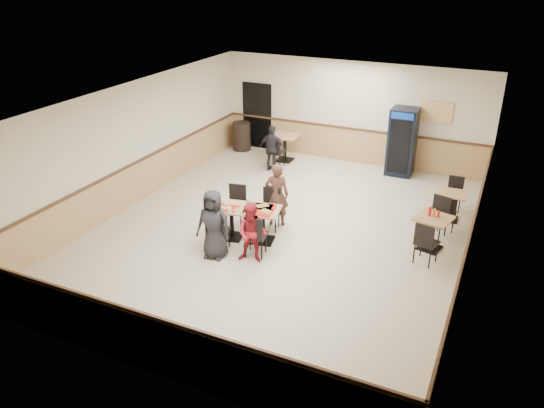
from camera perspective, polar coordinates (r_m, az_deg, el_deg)
The scene contains 20 objects.
ground at distance 12.10m, azimuth 1.17°, elevation -2.83°, with size 10.00×10.00×0.00m, color beige.
room_shell at distance 13.59m, azimuth 12.46°, elevation 2.49°, with size 10.00×10.00×10.00m.
main_table at distance 11.50m, azimuth -2.69°, elevation -1.58°, with size 1.53×0.97×0.76m.
main_chairs at distance 11.52m, azimuth -2.93°, elevation -1.66°, with size 1.56×1.88×0.96m.
diner_woman_left at distance 10.80m, azimuth -6.31°, elevation -2.21°, with size 0.72×0.47×1.48m, color black.
diner_woman_right at distance 10.62m, azimuth -2.15°, elevation -3.17°, with size 0.62×0.48×1.27m, color maroon.
diner_man_opposite at distance 12.04m, azimuth 0.51°, elevation 1.01°, with size 0.55×0.36×1.50m, color #4F2E22.
lone_diner at distance 15.26m, azimuth 0.04°, elevation 6.01°, with size 0.79×0.33×1.35m, color black.
tabletop_clutter at distance 11.33m, azimuth -2.49°, elevation -0.45°, with size 1.26×0.80×0.12m.
side_table_near at distance 11.61m, azimuth 16.85°, elevation -2.49°, with size 0.84×0.84×0.75m.
side_table_near_chair_south at distance 11.10m, azimuth 16.33°, elevation -3.90°, with size 0.44×0.44×0.94m, color black, non-canonical shape.
side_table_near_chair_north at distance 12.16m, azimuth 17.29°, elevation -1.40°, with size 0.44×0.44×0.94m, color black, non-canonical shape.
side_table_far at distance 13.07m, azimuth 18.71°, elevation 0.20°, with size 0.66×0.66×0.68m.
side_table_far_chair_south at distance 12.59m, azimuth 18.37°, elevation -0.83°, with size 0.40×0.40×0.86m, color black, non-canonical shape.
side_table_far_chair_north at distance 13.58m, azimuth 19.01°, elevation 0.99°, with size 0.40×0.40×0.86m, color black, non-canonical shape.
condiment_caddy at distance 11.52m, azimuth 16.94°, elevation -0.86°, with size 0.23×0.06×0.20m.
back_table at distance 16.09m, azimuth 1.41°, elevation 6.49°, with size 0.77×0.77×0.80m.
back_table_chair_lone at distance 15.54m, azimuth 0.45°, elevation 5.71°, with size 0.47×0.47×1.02m, color black, non-canonical shape.
pepsi_cooler at distance 15.37m, azimuth 13.82°, elevation 6.52°, with size 0.72×0.73×1.91m.
trash_bin at distance 17.11m, azimuth -3.29°, elevation 7.29°, with size 0.57×0.57×0.90m, color black.
Camera 1 is at (4.26, -9.81, 5.65)m, focal length 35.00 mm.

